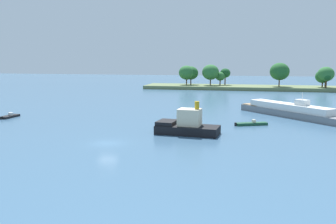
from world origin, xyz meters
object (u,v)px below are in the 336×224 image
white_riverboat (289,111)px  tugboat (187,125)px  small_motorboat (10,116)px  fishing_skiff (251,124)px

white_riverboat → tugboat: bearing=-129.5°
small_motorboat → white_riverboat: bearing=13.4°
small_motorboat → fishing_skiff: (46.36, 1.42, 0.01)m
small_motorboat → fishing_skiff: fishing_skiff is taller
small_motorboat → tugboat: 37.41m
small_motorboat → tugboat: bearing=-12.6°
fishing_skiff → white_riverboat: (7.42, 11.36, 0.96)m
fishing_skiff → tugboat: (-9.86, -9.58, 1.05)m
fishing_skiff → white_riverboat: bearing=56.8°
small_motorboat → white_riverboat: size_ratio=0.23×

